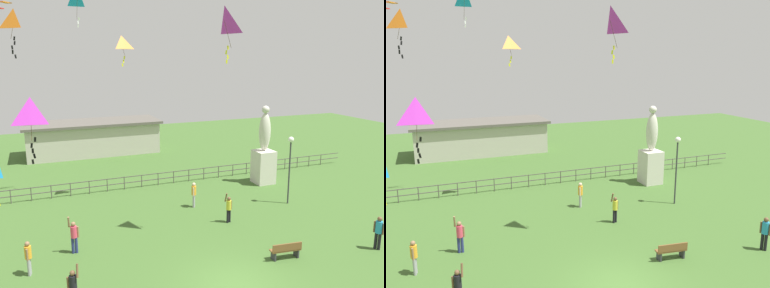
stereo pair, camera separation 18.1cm
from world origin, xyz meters
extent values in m
plane|color=#3D6028|center=(0.00, 0.00, 0.00)|extent=(80.00, 80.00, 0.00)
cube|color=beige|center=(8.59, 11.56, 1.26)|extent=(1.43, 1.43, 2.52)
ellipsoid|color=beige|center=(8.59, 11.56, 3.95)|extent=(0.90, 0.76, 2.87)
sphere|color=beige|center=(8.59, 11.56, 5.64)|extent=(0.56, 0.56, 0.56)
cylinder|color=#38383D|center=(7.77, 7.22, 2.07)|extent=(0.10, 0.10, 4.15)
sphere|color=white|center=(7.77, 7.22, 4.30)|extent=(0.36, 0.36, 0.36)
cube|color=brown|center=(3.33, 1.21, 0.45)|extent=(1.54, 0.58, 0.06)
cube|color=brown|center=(3.31, 1.03, 0.67)|extent=(1.50, 0.25, 0.36)
cube|color=#333338|center=(2.74, 1.28, 0.23)|extent=(0.08, 0.36, 0.45)
cube|color=#333338|center=(3.93, 1.13, 0.23)|extent=(0.08, 0.36, 0.45)
cylinder|color=black|center=(2.68, 5.94, 0.39)|extent=(0.13, 0.13, 0.79)
cylinder|color=black|center=(2.83, 5.98, 0.39)|extent=(0.13, 0.13, 0.79)
cylinder|color=gold|center=(2.75, 5.96, 1.07)|extent=(0.29, 0.29, 0.56)
sphere|color=brown|center=(2.75, 5.96, 1.45)|extent=(0.21, 0.21, 0.21)
cylinder|color=brown|center=(2.55, 5.95, 1.56)|extent=(0.14, 0.23, 0.53)
cylinder|color=brown|center=(2.94, 6.01, 1.03)|extent=(0.09, 0.09, 0.53)
cylinder|color=black|center=(8.13, 0.33, 0.44)|extent=(0.15, 0.15, 0.88)
cylinder|color=black|center=(8.19, 0.17, 0.44)|extent=(0.15, 0.15, 0.88)
cylinder|color=#268CBF|center=(8.16, 0.25, 1.19)|extent=(0.32, 0.32, 0.62)
sphere|color=brown|center=(8.16, 0.25, 1.61)|extent=(0.23, 0.23, 0.23)
cylinder|color=brown|center=(8.08, 0.45, 1.15)|extent=(0.10, 0.10, 0.59)
cylinder|color=brown|center=(8.24, 0.06, 1.15)|extent=(0.10, 0.10, 0.59)
cylinder|color=#99999E|center=(-8.01, 4.15, 0.40)|extent=(0.14, 0.14, 0.81)
cylinder|color=#99999E|center=(-7.98, 4.30, 0.40)|extent=(0.14, 0.14, 0.81)
cylinder|color=orange|center=(-8.00, 4.23, 1.09)|extent=(0.30, 0.30, 0.57)
sphere|color=#8C6647|center=(-8.00, 4.23, 1.49)|extent=(0.22, 0.22, 0.22)
cylinder|color=#8C6647|center=(-8.03, 4.03, 1.06)|extent=(0.09, 0.09, 0.54)
cylinder|color=#8C6647|center=(-7.96, 4.42, 1.06)|extent=(0.09, 0.09, 0.54)
cylinder|color=#99999E|center=(1.75, 8.87, 0.41)|extent=(0.14, 0.14, 0.82)
cylinder|color=#99999E|center=(1.83, 9.01, 0.41)|extent=(0.14, 0.14, 0.82)
cylinder|color=orange|center=(1.79, 8.94, 1.12)|extent=(0.30, 0.30, 0.58)
sphere|color=beige|center=(1.79, 8.94, 1.52)|extent=(0.22, 0.22, 0.22)
cylinder|color=beige|center=(1.69, 8.77, 1.08)|extent=(0.09, 0.09, 0.55)
cylinder|color=beige|center=(1.89, 9.12, 1.08)|extent=(0.09, 0.09, 0.55)
cylinder|color=navy|center=(-6.02, 5.54, 0.41)|extent=(0.14, 0.14, 0.83)
cylinder|color=navy|center=(-5.86, 5.53, 0.41)|extent=(0.14, 0.14, 0.83)
cylinder|color=#D83F59|center=(-5.94, 5.54, 1.12)|extent=(0.30, 0.30, 0.58)
sphere|color=#8C6647|center=(-5.94, 5.54, 1.52)|extent=(0.22, 0.22, 0.22)
cylinder|color=#8C6647|center=(-6.13, 5.60, 1.64)|extent=(0.11, 0.20, 0.56)
cylinder|color=#8C6647|center=(-5.74, 5.52, 1.08)|extent=(0.09, 0.09, 0.55)
cylinder|color=black|center=(-6.40, 1.14, 1.05)|extent=(0.28, 0.28, 0.55)
sphere|color=brown|center=(-6.40, 1.14, 1.43)|extent=(0.21, 0.21, 0.21)
cylinder|color=brown|center=(-6.22, 1.06, 1.54)|extent=(0.13, 0.24, 0.52)
cylinder|color=brown|center=(-6.58, 1.18, 1.02)|extent=(0.09, 0.09, 0.52)
pyramid|color=orange|center=(-7.79, 9.11, 11.27)|extent=(0.96, 0.93, 0.96)
cylinder|color=#4C381E|center=(-7.90, 8.99, 10.79)|extent=(0.25, 0.26, 0.96)
cube|color=black|center=(-7.86, 9.01, 10.33)|extent=(0.11, 0.03, 0.21)
cube|color=black|center=(-7.87, 9.01, 10.11)|extent=(0.11, 0.05, 0.21)
cube|color=black|center=(-8.00, 8.94, 9.89)|extent=(0.09, 0.02, 0.20)
cube|color=black|center=(-7.99, 8.94, 9.67)|extent=(0.09, 0.04, 0.20)
cube|color=black|center=(-7.88, 9.00, 9.45)|extent=(0.10, 0.05, 0.21)
pyramid|color=orange|center=(-1.75, 12.49, 10.25)|extent=(0.97, 0.71, 0.85)
cylinder|color=#4C381E|center=(-1.70, 12.22, 9.83)|extent=(0.11, 0.56, 0.85)
cube|color=yellow|center=(-1.65, 12.25, 9.37)|extent=(0.09, 0.03, 0.20)
cube|color=yellow|center=(-1.71, 12.22, 9.15)|extent=(0.09, 0.05, 0.20)
cube|color=yellow|center=(-1.79, 12.18, 8.93)|extent=(0.11, 0.02, 0.21)
pyramid|color=#B22DB2|center=(-7.36, 3.69, 7.29)|extent=(1.05, 0.76, 1.03)
cylinder|color=#4C381E|center=(-7.39, 3.37, 6.78)|extent=(0.08, 0.66, 1.03)
cube|color=black|center=(-7.30, 3.42, 6.24)|extent=(0.10, 0.04, 0.21)
cube|color=black|center=(-7.44, 3.34, 6.02)|extent=(0.11, 0.03, 0.21)
cube|color=black|center=(-7.42, 3.36, 5.80)|extent=(0.08, 0.02, 0.20)
cube|color=black|center=(-7.37, 3.38, 5.58)|extent=(0.11, 0.03, 0.21)
cube|color=black|center=(-7.45, 3.34, 5.36)|extent=(0.10, 0.03, 0.20)
pyramid|color=#B22DB2|center=(1.51, 4.48, 11.13)|extent=(0.84, 1.17, 1.28)
cylinder|color=#4C381E|center=(1.76, 4.56, 10.49)|extent=(0.51, 0.18, 1.28)
cube|color=yellow|center=(1.79, 4.57, 9.87)|extent=(0.09, 0.04, 0.20)
cube|color=yellow|center=(1.67, 4.51, 9.65)|extent=(0.09, 0.05, 0.20)
cube|color=yellow|center=(1.78, 4.57, 9.43)|extent=(0.11, 0.02, 0.21)
cube|color=yellow|center=(1.71, 4.54, 9.21)|extent=(0.09, 0.02, 0.20)
cylinder|color=#4C381E|center=(-4.19, 13.83, 12.49)|extent=(0.05, 0.67, 1.41)
cube|color=white|center=(-4.12, 13.86, 11.80)|extent=(0.10, 0.05, 0.21)
cube|color=white|center=(-4.18, 13.83, 11.58)|extent=(0.09, 0.04, 0.20)
cube|color=white|center=(-4.20, 13.83, 11.36)|extent=(0.11, 0.03, 0.21)
cube|color=orange|center=(-7.95, 4.69, 11.52)|extent=(0.50, 0.56, 0.03)
cylinder|color=#4C4742|center=(-9.13, 14.00, 0.47)|extent=(0.06, 0.06, 0.95)
cylinder|color=#4C4742|center=(-7.88, 14.00, 0.47)|extent=(0.06, 0.06, 0.95)
cylinder|color=#4C4742|center=(-6.61, 14.00, 0.47)|extent=(0.06, 0.06, 0.95)
cylinder|color=#4C4742|center=(-5.35, 14.00, 0.47)|extent=(0.06, 0.06, 0.95)
cylinder|color=#4C4742|center=(-4.08, 14.00, 0.47)|extent=(0.06, 0.06, 0.95)
cylinder|color=#4C4742|center=(-2.83, 14.00, 0.47)|extent=(0.06, 0.06, 0.95)
cylinder|color=#4C4742|center=(-1.59, 14.00, 0.47)|extent=(0.06, 0.06, 0.95)
cylinder|color=#4C4742|center=(-0.31, 14.00, 0.47)|extent=(0.06, 0.06, 0.95)
cylinder|color=#4C4742|center=(0.97, 14.00, 0.47)|extent=(0.06, 0.06, 0.95)
cylinder|color=#4C4742|center=(2.20, 14.00, 0.47)|extent=(0.06, 0.06, 0.95)
cylinder|color=#4C4742|center=(3.45, 14.00, 0.47)|extent=(0.06, 0.06, 0.95)
cylinder|color=#4C4742|center=(4.71, 14.00, 0.47)|extent=(0.06, 0.06, 0.95)
cylinder|color=#4C4742|center=(5.99, 14.00, 0.47)|extent=(0.06, 0.06, 0.95)
cylinder|color=#4C4742|center=(7.27, 14.00, 0.47)|extent=(0.06, 0.06, 0.95)
cylinder|color=#4C4742|center=(8.53, 14.00, 0.47)|extent=(0.06, 0.06, 0.95)
cylinder|color=#4C4742|center=(9.80, 14.00, 0.47)|extent=(0.06, 0.06, 0.95)
cylinder|color=#4C4742|center=(11.02, 14.00, 0.47)|extent=(0.06, 0.06, 0.95)
cylinder|color=#4C4742|center=(12.30, 14.00, 0.47)|extent=(0.06, 0.06, 0.95)
cylinder|color=#4C4742|center=(13.57, 14.00, 0.47)|extent=(0.06, 0.06, 0.95)
cylinder|color=#4C4742|center=(14.81, 14.00, 0.47)|extent=(0.06, 0.06, 0.95)
cylinder|color=#4C4742|center=(16.10, 14.00, 0.47)|extent=(0.06, 0.06, 0.95)
cube|color=#4C4742|center=(0.00, 14.00, 0.91)|extent=(36.00, 0.05, 0.05)
cube|color=#4C4742|center=(0.00, 14.00, 0.47)|extent=(36.00, 0.05, 0.05)
cube|color=#B7B2A3|center=(-2.02, 26.00, 1.49)|extent=(12.41, 4.42, 2.97)
cube|color=#59544C|center=(-2.02, 26.00, 3.09)|extent=(13.01, 5.02, 0.24)
camera|label=1|loc=(-7.23, -13.02, 9.45)|focal=36.71mm
camera|label=2|loc=(-7.06, -13.08, 9.45)|focal=36.71mm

